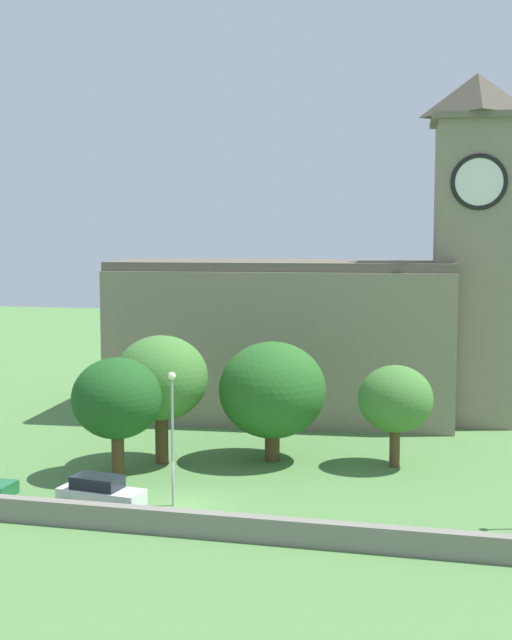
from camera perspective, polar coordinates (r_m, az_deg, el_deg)
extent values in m
plane|color=#517F42|center=(62.49, -0.31, -8.08)|extent=(200.00, 200.00, 0.00)
cube|color=gray|center=(70.66, 1.78, -1.50)|extent=(28.05, 13.37, 12.03)
cube|color=#5C5547|center=(70.14, 1.79, 3.66)|extent=(27.98, 12.46, 0.70)
cube|color=gray|center=(69.84, 14.22, 2.95)|extent=(6.45, 6.45, 23.48)
cube|color=#675F4F|center=(70.31, 14.47, 12.76)|extent=(7.48, 7.48, 0.50)
pyramid|color=#484338|center=(70.57, 14.51, 14.29)|extent=(6.77, 6.77, 3.31)
cylinder|color=white|center=(66.82, 14.60, 8.87)|extent=(3.85, 0.41, 3.85)
torus|color=black|center=(66.82, 14.60, 8.87)|extent=(4.21, 0.66, 4.19)
cube|color=gray|center=(44.40, -6.51, -13.11)|extent=(52.15, 0.70, 1.25)
cylinder|color=black|center=(51.89, -16.15, -10.88)|extent=(0.61, 0.37, 0.60)
cube|color=silver|center=(48.13, -10.24, -11.46)|extent=(4.90, 2.38, 0.87)
cube|color=#1E232B|center=(48.03, -10.50, -10.54)|extent=(2.82, 1.89, 0.69)
cylinder|color=black|center=(48.20, -8.01, -11.94)|extent=(0.73, 0.41, 0.69)
cylinder|color=black|center=(46.75, -9.09, -12.52)|extent=(0.73, 0.41, 0.69)
cylinder|color=black|center=(49.79, -11.29, -11.42)|extent=(0.73, 0.41, 0.69)
cylinder|color=black|center=(48.39, -12.44, -11.95)|extent=(0.73, 0.41, 0.69)
cylinder|color=#9EA0A5|center=(47.66, -5.57, -8.16)|extent=(0.14, 0.14, 7.03)
sphere|color=#F4EFCC|center=(46.91, -5.61, -3.72)|extent=(0.44, 0.44, 0.44)
cylinder|color=brown|center=(57.20, 1.09, -8.30)|extent=(0.99, 0.99, 2.11)
ellipsoid|color=#286023|center=(56.41, 1.10, -4.66)|extent=(7.04, 7.04, 6.34)
cylinder|color=brown|center=(56.41, 9.20, -8.29)|extent=(0.67, 0.67, 2.65)
ellipsoid|color=#427A33|center=(55.74, 9.25, -5.18)|extent=(4.78, 4.78, 4.30)
cylinder|color=brown|center=(54.29, -9.16, -8.77)|extent=(0.78, 0.78, 2.81)
ellipsoid|color=#1E511E|center=(53.52, -9.22, -5.14)|extent=(5.56, 5.56, 5.01)
cylinder|color=brown|center=(56.84, -6.28, -7.78)|extent=(0.86, 0.86, 3.36)
ellipsoid|color=#427A33|center=(56.04, -6.32, -3.83)|extent=(6.12, 6.12, 5.51)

